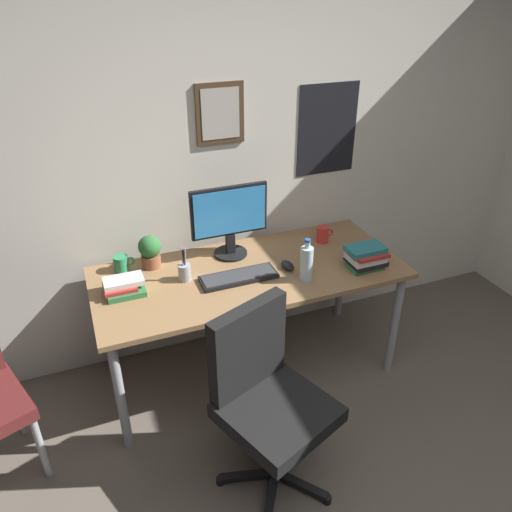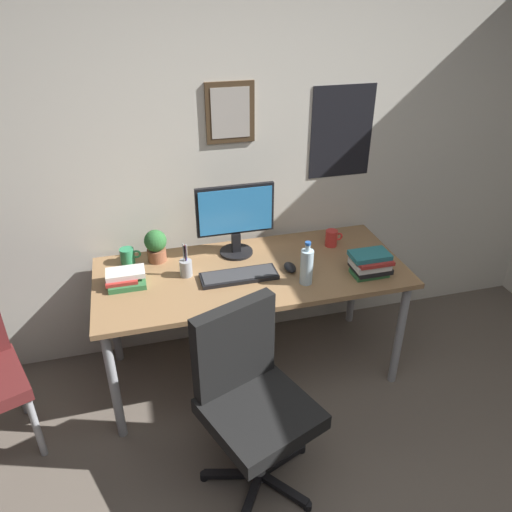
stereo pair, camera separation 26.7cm
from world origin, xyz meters
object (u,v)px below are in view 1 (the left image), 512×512
at_px(office_chair, 266,393).
at_px(pen_cup, 185,271).
at_px(book_stack_right, 366,257).
at_px(monitor, 229,218).
at_px(book_stack_left, 124,287).
at_px(potted_plant, 150,250).
at_px(coffee_mug_far, 121,263).
at_px(coffee_mug_near, 323,234).
at_px(computer_mouse, 287,265).
at_px(water_bottle, 306,263).
at_px(keyboard, 239,277).

height_order(office_chair, pen_cup, office_chair).
distance_m(office_chair, book_stack_right, 1.00).
distance_m(monitor, book_stack_left, 0.71).
bearing_deg(potted_plant, coffee_mug_far, 175.20).
bearing_deg(coffee_mug_far, coffee_mug_near, -4.93).
bearing_deg(computer_mouse, water_bottle, -74.03).
xyz_separation_m(keyboard, computer_mouse, (0.30, 0.01, 0.01)).
bearing_deg(computer_mouse, keyboard, -178.70).
distance_m(office_chair, monitor, 1.05).
bearing_deg(pen_cup, coffee_mug_near, 7.46).
distance_m(book_stack_left, book_stack_right, 1.35).
relative_size(coffee_mug_near, potted_plant, 0.58).
distance_m(potted_plant, book_stack_left, 0.30).
relative_size(monitor, pen_cup, 2.30).
xyz_separation_m(computer_mouse, coffee_mug_far, (-0.89, 0.32, 0.03)).
bearing_deg(keyboard, coffee_mug_far, 150.86).
distance_m(keyboard, computer_mouse, 0.30).
distance_m(computer_mouse, water_bottle, 0.18).
relative_size(office_chair, water_bottle, 3.76).
bearing_deg(book_stack_left, computer_mouse, -5.53).
bearing_deg(office_chair, pen_cup, 103.01).
height_order(coffee_mug_near, book_stack_left, coffee_mug_near).
bearing_deg(pen_cup, computer_mouse, -9.25).
xyz_separation_m(coffee_mug_far, potted_plant, (0.17, -0.01, 0.06)).
bearing_deg(book_stack_right, potted_plant, 157.71).
height_order(computer_mouse, coffee_mug_near, coffee_mug_near).
bearing_deg(office_chair, coffee_mug_far, 116.23).
distance_m(keyboard, coffee_mug_near, 0.68).
bearing_deg(keyboard, book_stack_right, -12.05).
bearing_deg(computer_mouse, coffee_mug_near, 32.15).
relative_size(computer_mouse, water_bottle, 0.44).
height_order(monitor, coffee_mug_far, monitor).
xyz_separation_m(office_chair, coffee_mug_near, (0.75, 0.87, 0.27)).
xyz_separation_m(keyboard, potted_plant, (-0.42, 0.31, 0.09)).
xyz_separation_m(potted_plant, book_stack_left, (-0.19, -0.22, -0.07)).
relative_size(coffee_mug_far, book_stack_left, 0.57).
xyz_separation_m(office_chair, pen_cup, (-0.17, 0.75, 0.27)).
bearing_deg(pen_cup, coffee_mug_far, 143.73).
relative_size(keyboard, coffee_mug_far, 3.59).
xyz_separation_m(monitor, potted_plant, (-0.47, 0.03, -0.13)).
height_order(coffee_mug_far, pen_cup, pen_cup).
bearing_deg(computer_mouse, potted_plant, 156.97).
distance_m(computer_mouse, coffee_mug_far, 0.95).
bearing_deg(book_stack_right, computer_mouse, 159.01).
distance_m(office_chair, coffee_mug_far, 1.12).
height_order(computer_mouse, potted_plant, potted_plant).
distance_m(coffee_mug_near, book_stack_left, 1.26).
distance_m(pen_cup, book_stack_right, 1.03).
xyz_separation_m(water_bottle, book_stack_left, (-0.95, 0.24, -0.07)).
bearing_deg(water_bottle, office_chair, -131.21).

